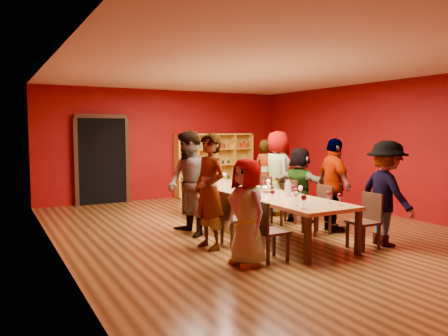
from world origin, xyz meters
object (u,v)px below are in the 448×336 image
(person_right_2, at_px, (300,185))
(wine_bottle, at_px, (213,175))
(person_left_1, at_px, (210,191))
(chair_person_right_4, at_px, (250,191))
(spittoon_bowl, at_px, (267,189))
(person_right_4, at_px, (266,175))
(person_left_0, at_px, (247,212))
(chair_person_left_1, at_px, (232,216))
(chair_person_left_2, at_px, (206,207))
(person_left_2, at_px, (189,183))
(shelving_unit, at_px, (214,162))
(chair_person_right_1, at_px, (320,207))
(chair_person_left_0, at_px, (267,228))
(tasting_table, at_px, (254,194))
(person_right_0, at_px, (386,193))
(chair_person_right_2, at_px, (287,199))
(person_right_3, at_px, (277,173))
(person_right_1, at_px, (334,185))
(chair_person_right_3, at_px, (262,194))
(chair_person_right_0, at_px, (367,218))

(person_right_2, distance_m, wine_bottle, 2.07)
(person_left_1, bearing_deg, wine_bottle, 142.69)
(chair_person_right_4, relative_size, spittoon_bowl, 3.40)
(wine_bottle, bearing_deg, person_right_4, -17.25)
(person_left_0, height_order, chair_person_left_1, person_left_0)
(chair_person_left_2, relative_size, spittoon_bowl, 3.40)
(person_left_0, height_order, person_left_2, person_left_2)
(shelving_unit, height_order, chair_person_right_1, shelving_unit)
(chair_person_left_0, xyz_separation_m, person_left_0, (-0.34, 0.00, 0.26))
(tasting_table, xyz_separation_m, person_right_0, (1.33, -1.95, 0.17))
(person_left_0, distance_m, person_right_4, 4.21)
(shelving_unit, relative_size, person_left_2, 1.26)
(chair_person_left_1, bearing_deg, chair_person_right_4, 51.70)
(shelving_unit, height_order, chair_person_right_2, shelving_unit)
(wine_bottle, bearing_deg, chair_person_left_2, -121.43)
(person_right_2, bearing_deg, tasting_table, 82.25)
(chair_person_right_1, xyz_separation_m, person_right_3, (0.41, 1.90, 0.45))
(chair_person_right_1, distance_m, chair_person_right_4, 2.38)
(person_left_0, distance_m, person_left_1, 1.04)
(person_left_2, xyz_separation_m, person_right_1, (2.48, -1.03, -0.07))
(person_right_1, distance_m, person_right_2, 1.01)
(spittoon_bowl, height_order, wine_bottle, wine_bottle)
(person_left_1, height_order, chair_person_right_3, person_left_1)
(tasting_table, height_order, wine_bottle, wine_bottle)
(person_left_0, xyz_separation_m, wine_bottle, (1.39, 3.69, 0.11))
(person_right_1, bearing_deg, person_right_2, 12.49)
(person_left_2, relative_size, person_right_0, 1.10)
(chair_person_right_0, distance_m, person_right_4, 3.55)
(shelving_unit, relative_size, chair_person_right_0, 2.70)
(chair_person_right_1, relative_size, person_right_4, 0.53)
(person_right_1, bearing_deg, chair_person_right_4, 20.41)
(tasting_table, height_order, chair_person_right_0, chair_person_right_0)
(chair_person_right_2, bearing_deg, shelving_unit, 83.29)
(chair_person_left_2, distance_m, chair_person_right_0, 2.82)
(chair_person_left_0, bearing_deg, chair_person_left_2, 90.00)
(person_left_0, xyz_separation_m, chair_person_left_2, (0.34, 1.97, -0.26))
(chair_person_right_3, xyz_separation_m, spittoon_bowl, (-0.76, -1.29, 0.32))
(chair_person_left_1, bearing_deg, shelving_unit, 65.49)
(person_left_2, xyz_separation_m, chair_person_right_1, (2.15, -1.03, -0.45))
(person_right_2, relative_size, chair_person_right_3, 1.75)
(tasting_table, height_order, chair_person_left_0, chair_person_left_0)
(person_right_1, xyz_separation_m, person_right_4, (0.10, 2.38, -0.04))
(person_left_0, height_order, chair_person_right_2, person_left_0)
(chair_person_left_1, height_order, person_right_0, person_right_0)
(chair_person_left_2, relative_size, chair_person_right_4, 1.00)
(chair_person_right_1, relative_size, wine_bottle, 2.99)
(person_left_2, relative_size, chair_person_right_1, 2.13)
(chair_person_right_0, height_order, person_right_2, person_right_2)
(chair_person_left_2, bearing_deg, person_right_2, -0.81)
(chair_person_left_0, relative_size, chair_person_left_1, 1.00)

